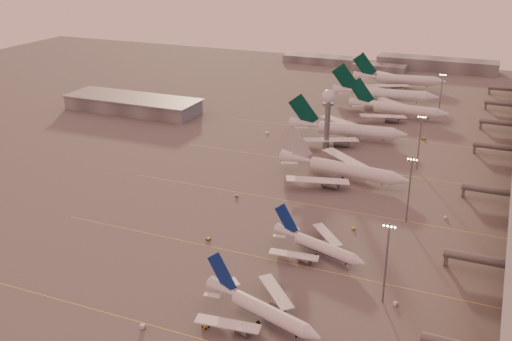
% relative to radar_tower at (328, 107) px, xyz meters
% --- Properties ---
extents(ground, '(700.00, 700.00, 0.00)m').
position_rel_radar_tower_xyz_m(ground, '(-5.00, -120.00, -20.95)').
color(ground, '#605E5E').
rests_on(ground, ground).
extents(taxiway_markings, '(180.00, 185.25, 0.02)m').
position_rel_radar_tower_xyz_m(taxiway_markings, '(25.00, -64.00, -20.94)').
color(taxiway_markings, '#E4CF50').
rests_on(taxiway_markings, ground).
extents(hangar, '(82.00, 27.00, 8.50)m').
position_rel_radar_tower_xyz_m(hangar, '(-125.00, 20.00, -16.63)').
color(hangar, '#5B5D62').
rests_on(hangar, ground).
extents(radar_tower, '(6.40, 6.40, 31.10)m').
position_rel_radar_tower_xyz_m(radar_tower, '(0.00, 0.00, 0.00)').
color(radar_tower, slate).
rests_on(radar_tower, ground).
extents(mast_a, '(3.60, 0.56, 25.00)m').
position_rel_radar_tower_xyz_m(mast_a, '(53.00, -120.00, -7.21)').
color(mast_a, slate).
rests_on(mast_a, ground).
extents(mast_b, '(3.60, 0.56, 25.00)m').
position_rel_radar_tower_xyz_m(mast_b, '(50.00, -65.00, -7.21)').
color(mast_b, slate).
rests_on(mast_b, ground).
extents(mast_c, '(3.60, 0.56, 25.00)m').
position_rel_radar_tower_xyz_m(mast_c, '(45.00, -10.00, -7.21)').
color(mast_c, slate).
rests_on(mast_c, ground).
extents(mast_d, '(3.60, 0.56, 25.00)m').
position_rel_radar_tower_xyz_m(mast_d, '(43.00, 80.00, -7.21)').
color(mast_d, slate).
rests_on(mast_d, ground).
extents(distant_horizon, '(165.00, 37.50, 9.00)m').
position_rel_radar_tower_xyz_m(distant_horizon, '(-2.38, 205.14, -17.06)').
color(distant_horizon, '#5B5D62').
rests_on(distant_horizon, ground).
extents(narrowbody_near, '(38.17, 29.98, 15.40)m').
position_rel_radar_tower_xyz_m(narrowbody_near, '(24.81, -141.77, -17.83)').
color(narrowbody_near, white).
rests_on(narrowbody_near, ground).
extents(narrowbody_mid, '(34.84, 27.34, 14.11)m').
position_rel_radar_tower_xyz_m(narrowbody_mid, '(27.93, -101.39, -18.09)').
color(narrowbody_mid, white).
rests_on(narrowbody_mid, ground).
extents(widebody_white, '(58.54, 46.66, 20.62)m').
position_rel_radar_tower_xyz_m(widebody_white, '(17.88, -35.30, -17.37)').
color(widebody_white, white).
rests_on(widebody_white, ground).
extents(greentail_a, '(61.13, 49.20, 22.21)m').
position_rel_radar_tower_xyz_m(greentail_a, '(5.67, 17.79, -17.03)').
color(greentail_a, white).
rests_on(greentail_a, ground).
extents(greentail_b, '(58.14, 46.90, 21.11)m').
position_rel_radar_tower_xyz_m(greentail_b, '(21.95, 67.92, -17.22)').
color(greentail_b, white).
rests_on(greentail_b, ground).
extents(greentail_c, '(65.43, 52.49, 23.85)m').
position_rel_radar_tower_xyz_m(greentail_c, '(8.56, 95.90, -16.74)').
color(greentail_c, white).
rests_on(greentail_c, ground).
extents(greentail_d, '(63.01, 50.56, 22.96)m').
position_rel_radar_tower_xyz_m(greentail_d, '(8.77, 141.82, -16.89)').
color(greentail_d, white).
rests_on(greentail_d, ground).
extents(gsv_truck_a, '(6.50, 4.67, 2.48)m').
position_rel_radar_tower_xyz_m(gsv_truck_a, '(-2.56, -156.94, -19.68)').
color(gsv_truck_a, silver).
rests_on(gsv_truck_a, ground).
extents(gsv_tug_near, '(3.21, 4.01, 1.00)m').
position_rel_radar_tower_xyz_m(gsv_tug_near, '(12.24, -150.26, -20.44)').
color(gsv_tug_near, gold).
rests_on(gsv_tug_near, ground).
extents(gsv_catering_a, '(5.48, 2.94, 4.32)m').
position_rel_radar_tower_xyz_m(gsv_catering_a, '(56.80, -120.22, -18.79)').
color(gsv_catering_a, silver).
rests_on(gsv_catering_a, ground).
extents(gsv_tug_mid, '(3.47, 2.77, 0.86)m').
position_rel_radar_tower_xyz_m(gsv_tug_mid, '(-9.57, -106.40, -20.50)').
color(gsv_tug_mid, gold).
rests_on(gsv_tug_mid, ground).
extents(gsv_truck_b, '(5.12, 3.20, 1.94)m').
position_rel_radar_tower_xyz_m(gsv_truck_b, '(34.43, -79.43, -19.96)').
color(gsv_truck_b, gold).
rests_on(gsv_truck_b, ground).
extents(gsv_truck_c, '(5.77, 3.85, 2.19)m').
position_rel_radar_tower_xyz_m(gsv_truck_c, '(-15.54, -69.70, -19.83)').
color(gsv_truck_c, '#595C5E').
rests_on(gsv_truck_c, ground).
extents(gsv_catering_b, '(5.38, 3.81, 4.04)m').
position_rel_radar_tower_xyz_m(gsv_catering_b, '(63.07, -57.41, -18.93)').
color(gsv_catering_b, silver).
rests_on(gsv_catering_b, ground).
extents(gsv_truck_d, '(2.25, 5.39, 2.13)m').
position_rel_radar_tower_xyz_m(gsv_truck_d, '(-35.42, 11.24, -19.86)').
color(gsv_truck_d, silver).
rests_on(gsv_truck_d, ground).
extents(gsv_tug_hangar, '(4.20, 2.97, 1.10)m').
position_rel_radar_tower_xyz_m(gsv_tug_hangar, '(41.72, 32.84, -20.38)').
color(gsv_tug_hangar, gold).
rests_on(gsv_tug_hangar, ground).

